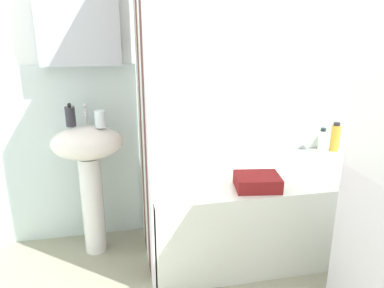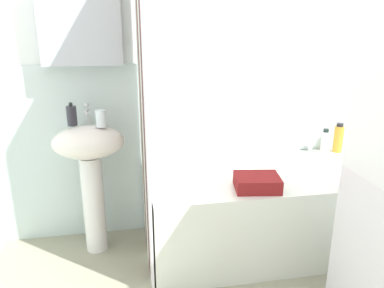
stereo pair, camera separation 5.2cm
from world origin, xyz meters
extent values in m
cube|color=white|center=(0.00, 1.27, 1.20)|extent=(3.60, 0.05, 2.40)
cube|color=silver|center=(0.00, 1.24, 0.60)|extent=(3.60, 0.02, 1.20)
cube|color=silver|center=(-0.90, 1.18, 1.48)|extent=(0.48, 0.12, 0.56)
cylinder|color=white|center=(-0.90, 1.03, 0.33)|extent=(0.14, 0.14, 0.65)
ellipsoid|color=white|center=(-0.90, 1.03, 0.75)|extent=(0.44, 0.34, 0.20)
cylinder|color=silver|center=(-0.90, 1.13, 0.88)|extent=(0.03, 0.03, 0.05)
cylinder|color=silver|center=(-0.90, 1.08, 0.93)|extent=(0.02, 0.10, 0.02)
sphere|color=silver|center=(-0.90, 1.13, 0.96)|extent=(0.03, 0.03, 0.03)
cylinder|color=#2D2C35|center=(-0.99, 1.07, 0.91)|extent=(0.06, 0.06, 0.12)
sphere|color=#212725|center=(-0.99, 1.07, 0.98)|extent=(0.02, 0.02, 0.02)
cylinder|color=white|center=(-0.81, 1.01, 0.90)|extent=(0.06, 0.06, 0.10)
cube|color=white|center=(0.20, 0.86, 0.27)|extent=(1.51, 0.73, 0.54)
cube|color=white|center=(-0.57, 0.57, 1.00)|extent=(0.01, 0.15, 2.00)
cube|color=#56302E|center=(-0.57, 0.71, 1.00)|extent=(0.01, 0.15, 2.00)
cube|color=white|center=(-0.57, 0.86, 1.00)|extent=(0.01, 0.15, 2.00)
cube|color=brown|center=(-0.57, 1.00, 1.00)|extent=(0.01, 0.15, 2.00)
cube|color=silver|center=(-0.57, 1.15, 1.00)|extent=(0.01, 0.15, 2.00)
cylinder|color=gold|center=(0.86, 1.15, 0.64)|extent=(0.07, 0.07, 0.19)
cylinder|color=#2A272D|center=(0.86, 1.15, 0.74)|extent=(0.05, 0.05, 0.02)
cylinder|color=white|center=(0.75, 1.14, 0.62)|extent=(0.05, 0.05, 0.16)
cylinder|color=#1B2828|center=(0.75, 1.14, 0.71)|extent=(0.04, 0.04, 0.02)
cube|color=maroon|center=(0.05, 0.63, 0.58)|extent=(0.28, 0.23, 0.08)
camera|label=1|loc=(-0.72, -1.25, 1.45)|focal=35.39mm
camera|label=2|loc=(-0.67, -1.26, 1.45)|focal=35.39mm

